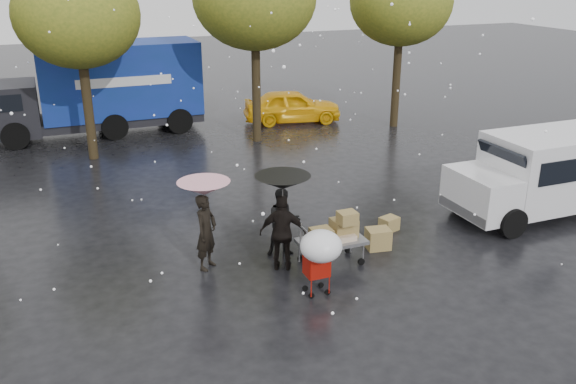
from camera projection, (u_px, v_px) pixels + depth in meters
name	position (u px, v px, depth m)	size (l,w,h in m)	color
ground	(298.00, 265.00, 13.69)	(90.00, 90.00, 0.00)	black
person_pink	(206.00, 232.00, 13.29)	(0.63, 0.41, 1.73)	black
person_middle	(283.00, 222.00, 13.92)	(0.78, 0.61, 1.61)	black
person_black	(283.00, 233.00, 13.23)	(1.02, 0.42, 1.74)	black
umbrella_pink	(204.00, 188.00, 12.93)	(1.14, 1.14, 2.03)	#4C4C4C
umbrella_black	(283.00, 182.00, 12.82)	(1.20, 1.20, 2.19)	#4C4C4C
vendor_cart	(335.00, 234.00, 13.54)	(1.52, 0.80, 1.27)	slate
shopping_cart	(320.00, 249.00, 12.03)	(0.84, 0.84, 1.46)	#A41209
white_van	(546.00, 172.00, 16.14)	(4.91, 2.18, 2.20)	white
blue_truck	(99.00, 89.00, 23.65)	(8.30, 2.60, 3.50)	navy
box_ground_near	(378.00, 239.00, 14.42)	(0.55, 0.44, 0.49)	olive
box_ground_far	(389.00, 224.00, 15.42)	(0.45, 0.35, 0.35)	olive
yellow_taxi	(292.00, 106.00, 25.68)	(1.63, 4.06, 1.38)	yellow
tree_row	(171.00, 5.00, 20.43)	(21.60, 4.40, 7.12)	black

